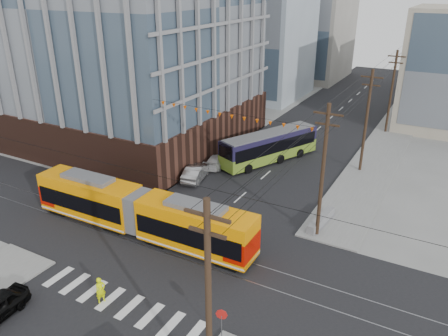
{
  "coord_description": "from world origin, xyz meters",
  "views": [
    {
      "loc": [
        16.64,
        -19.28,
        18.99
      ],
      "look_at": [
        0.98,
        9.03,
        5.13
      ],
      "focal_mm": 35.0,
      "sensor_mm": 36.0,
      "label": 1
    }
  ],
  "objects": [
    {
      "name": "ground",
      "position": [
        0.0,
        0.0,
        0.0
      ],
      "size": [
        160.0,
        160.0,
        0.0
      ],
      "primitive_type": "plane",
      "color": "slate"
    },
    {
      "name": "office_building",
      "position": [
        -22.0,
        23.0,
        14.3
      ],
      "size": [
        30.0,
        25.0,
        28.6
      ],
      "primitive_type": "cube",
      "color": "#381E16",
      "rests_on": "ground"
    },
    {
      "name": "bg_bldg_nw_near",
      "position": [
        -17.0,
        52.0,
        9.0
      ],
      "size": [
        18.0,
        16.0,
        18.0
      ],
      "primitive_type": "cube",
      "color": "#8C99A5",
      "rests_on": "ground"
    },
    {
      "name": "bg_bldg_nw_far",
      "position": [
        -14.0,
        72.0,
        10.0
      ],
      "size": [
        16.0,
        18.0,
        20.0
      ],
      "primitive_type": "cube",
      "color": "gray",
      "rests_on": "ground"
    },
    {
      "name": "utility_pole_near",
      "position": [
        8.5,
        -6.0,
        5.5
      ],
      "size": [
        0.3,
        0.3,
        11.0
      ],
      "primitive_type": "cylinder",
      "color": "black",
      "rests_on": "ground"
    },
    {
      "name": "utility_pole_far",
      "position": [
        8.5,
        56.0,
        5.5
      ],
      "size": [
        0.3,
        0.3,
        11.0
      ],
      "primitive_type": "cylinder",
      "color": "black",
      "rests_on": "ground"
    },
    {
      "name": "streetcar",
      "position": [
        -4.23,
        4.42,
        1.93
      ],
      "size": [
        20.04,
        3.1,
        3.85
      ],
      "primitive_type": null,
      "rotation": [
        0.0,
        0.0,
        0.01
      ],
      "color": "orange",
      "rests_on": "ground"
    },
    {
      "name": "city_bus",
      "position": [
        -1.32,
        23.84,
        1.77
      ],
      "size": [
        7.66,
        12.45,
        3.53
      ],
      "primitive_type": null,
      "rotation": [
        0.0,
        0.0,
        -0.43
      ],
      "color": "#1B1634",
      "rests_on": "ground"
    },
    {
      "name": "parked_car_silver",
      "position": [
        -5.91,
        15.52,
        0.79
      ],
      "size": [
        2.65,
        5.06,
        1.59
      ],
      "primitive_type": "imported",
      "rotation": [
        0.0,
        0.0,
        3.35
      ],
      "color": "#979797",
      "rests_on": "ground"
    },
    {
      "name": "parked_car_white",
      "position": [
        -5.76,
        19.53,
        0.65
      ],
      "size": [
        2.59,
        4.75,
        1.31
      ],
      "primitive_type": "imported",
      "rotation": [
        0.0,
        0.0,
        3.32
      ],
      "color": "#B4B4B4",
      "rests_on": "ground"
    },
    {
      "name": "parked_car_grey",
      "position": [
        -4.98,
        23.4,
        0.71
      ],
      "size": [
        3.52,
        5.53,
        1.42
      ],
      "primitive_type": "imported",
      "rotation": [
        0.0,
        0.0,
        3.38
      ],
      "color": "#54575A",
      "rests_on": "ground"
    },
    {
      "name": "pedestrian",
      "position": [
        -1.1,
        -3.45,
        0.91
      ],
      "size": [
        0.63,
        0.77,
        1.82
      ],
      "primitive_type": "imported",
      "rotation": [
        0.0,
        0.0,
        1.22
      ],
      "color": "#E8FF02",
      "rests_on": "ground"
    },
    {
      "name": "stop_sign",
      "position": [
        7.35,
        -2.76,
        1.12
      ],
      "size": [
        0.83,
        0.83,
        2.23
      ],
      "primitive_type": null,
      "rotation": [
        0.0,
        0.0,
        0.26
      ],
      "color": "#B51713",
      "rests_on": "ground"
    },
    {
      "name": "jersey_barrier",
      "position": [
        8.3,
        12.71,
        0.43
      ],
      "size": [
        1.42,
        4.42,
        0.87
      ],
      "primitive_type": "cube",
      "rotation": [
        0.0,
        0.0,
        -0.1
      ],
      "color": "gray",
      "rests_on": "ground"
    }
  ]
}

